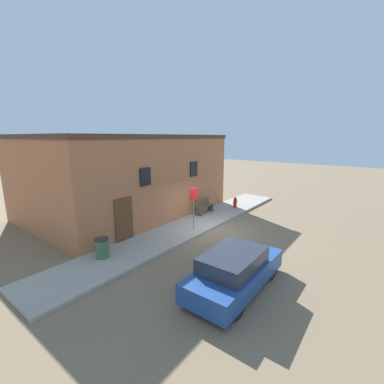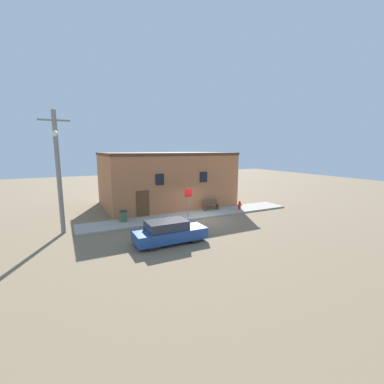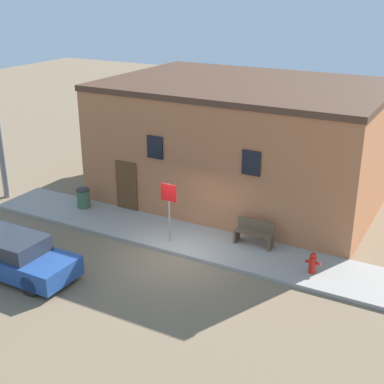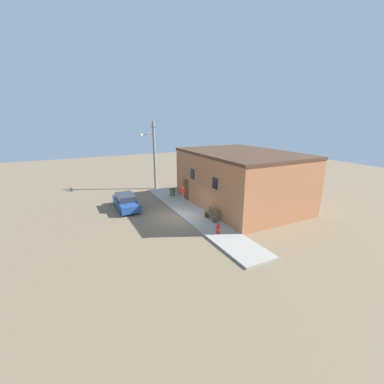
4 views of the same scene
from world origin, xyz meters
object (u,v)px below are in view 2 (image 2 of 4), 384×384
(stop_sign, at_px, (188,198))
(bench, at_px, (211,205))
(fire_hydrant, at_px, (240,205))
(utility_pole, at_px, (58,170))
(parked_car, at_px, (169,232))
(trash_bin, at_px, (123,216))

(stop_sign, xyz_separation_m, bench, (2.81, 1.27, -1.11))
(fire_hydrant, height_order, utility_pole, utility_pole)
(parked_car, bearing_deg, fire_hydrant, 27.97)
(fire_hydrant, height_order, stop_sign, stop_sign)
(parked_car, bearing_deg, trash_bin, 106.13)
(stop_sign, xyz_separation_m, utility_pole, (-8.85, 0.44, 2.45))
(fire_hydrant, relative_size, utility_pole, 0.09)
(stop_sign, distance_m, bench, 3.28)
(fire_hydrant, distance_m, parked_car, 9.73)
(stop_sign, relative_size, utility_pole, 0.29)
(bench, bearing_deg, trash_bin, -178.25)
(trash_bin, bearing_deg, bench, 1.75)
(bench, relative_size, utility_pole, 0.18)
(stop_sign, xyz_separation_m, trash_bin, (-4.86, 1.03, -1.15))
(fire_hydrant, xyz_separation_m, trash_bin, (-10.12, 0.71, 0.05))
(fire_hydrant, height_order, trash_bin, trash_bin)
(fire_hydrant, relative_size, bench, 0.52)
(bench, xyz_separation_m, utility_pole, (-11.66, -0.83, 3.56))
(utility_pole, bearing_deg, bench, 4.06)
(trash_bin, bearing_deg, fire_hydrant, -4.02)
(fire_hydrant, bearing_deg, stop_sign, -176.48)
(utility_pole, bearing_deg, parked_car, -40.30)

